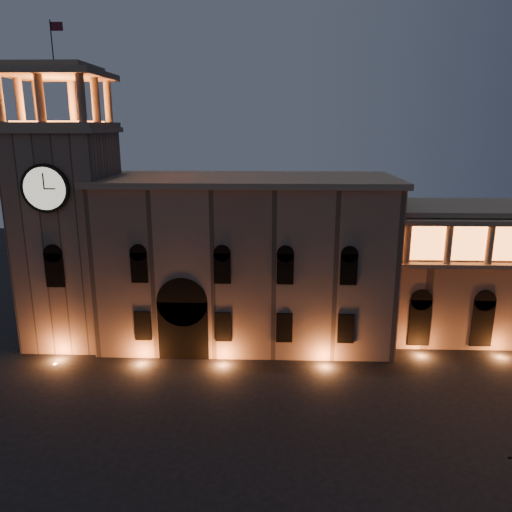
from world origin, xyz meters
The scene contains 3 objects.
ground centered at (0.00, 0.00, 0.00)m, with size 160.00×160.00×0.00m, color black.
government_building centered at (-2.08, 21.93, 8.77)m, with size 30.80×12.80×17.60m.
clock_tower centered at (-20.50, 20.98, 12.50)m, with size 9.80×9.80×32.40m.
Camera 1 is at (0.79, -29.57, 22.69)m, focal length 35.00 mm.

